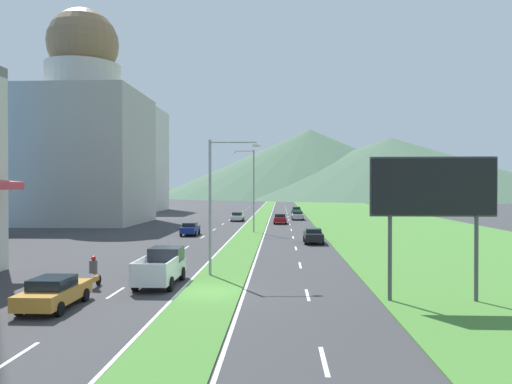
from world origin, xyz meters
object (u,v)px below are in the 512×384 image
at_px(car_5, 190,229).
at_px(pickup_truck_0, 161,267).
at_px(billboard_roadside, 433,192).
at_px(car_0, 298,215).
at_px(car_6, 296,210).
at_px(car_1, 280,219).
at_px(street_lamp_near, 216,196).
at_px(motorcycle_rider, 94,275).
at_px(car_4, 313,236).
at_px(car_3, 237,217).
at_px(car_2, 54,292).
at_px(street_lamp_mid, 252,186).

distance_m(car_5, pickup_truck_0, 29.31).
distance_m(billboard_roadside, pickup_truck_0, 15.55).
bearing_deg(car_0, car_6, 178.87).
relative_size(car_1, pickup_truck_0, 0.77).
distance_m(street_lamp_near, motorcycle_rider, 8.75).
height_order(billboard_roadside, car_4, billboard_roadside).
distance_m(billboard_roadside, car_3, 59.47).
bearing_deg(car_2, street_lamp_mid, -10.14).
relative_size(car_4, motorcycle_rider, 2.14).
distance_m(street_lamp_mid, car_0, 25.87).
distance_m(street_lamp_near, car_5, 27.32).
xyz_separation_m(car_0, car_6, (0.35, 17.62, 0.02)).
distance_m(car_4, motorcycle_rider, 26.69).
height_order(car_0, pickup_truck_0, pickup_truck_0).
height_order(billboard_roadside, motorcycle_rider, billboard_roadside).
xyz_separation_m(car_5, car_6, (13.85, 45.98, 0.01)).
distance_m(car_0, car_3, 10.79).
bearing_deg(billboard_roadside, motorcycle_rider, 171.98).
distance_m(street_lamp_near, billboard_roadside, 13.37).
height_order(street_lamp_mid, billboard_roadside, street_lamp_mid).
distance_m(billboard_roadside, car_0, 61.60).
height_order(car_2, car_4, car_4).
distance_m(car_0, car_2, 64.82).
distance_m(street_lamp_near, car_6, 72.68).
relative_size(car_2, car_4, 1.07).
bearing_deg(car_5, car_4, -118.37).
xyz_separation_m(car_0, car_4, (0.36, -35.85, 0.01)).
bearing_deg(car_5, car_1, -29.05).
bearing_deg(pickup_truck_0, car_0, -9.74).
height_order(street_lamp_mid, car_5, street_lamp_mid).
relative_size(car_1, car_6, 1.03).
distance_m(car_0, motorcycle_rider, 60.24).
xyz_separation_m(street_lamp_near, billboard_roadside, (11.56, -6.71, 0.34)).
xyz_separation_m(billboard_roadside, motorcycle_rider, (-17.92, 2.52, -4.65)).
bearing_deg(car_0, pickup_truck_0, -9.74).
relative_size(street_lamp_near, car_4, 2.02).
xyz_separation_m(street_lamp_mid, car_0, (6.53, 24.51, -5.08)).
distance_m(street_lamp_mid, billboard_roadside, 38.39).
height_order(car_1, motorcycle_rider, motorcycle_rider).
bearing_deg(car_4, car_1, -172.71).
relative_size(car_4, car_6, 1.06).
relative_size(car_0, pickup_truck_0, 0.83).
bearing_deg(street_lamp_near, pickup_truck_0, -134.54).
distance_m(street_lamp_mid, car_3, 21.61).
bearing_deg(pickup_truck_0, car_5, 7.14).
bearing_deg(car_2, car_6, -9.69).
relative_size(car_3, car_6, 1.12).
height_order(street_lamp_near, car_2, street_lamp_near).
height_order(car_0, car_2, car_0).
height_order(car_0, car_3, car_0).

